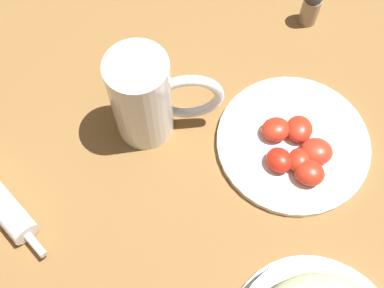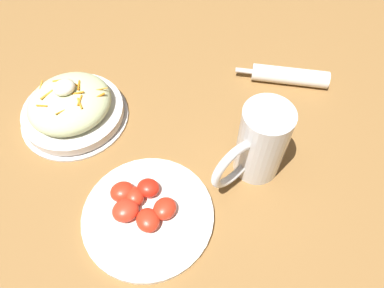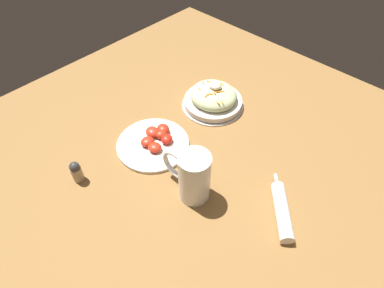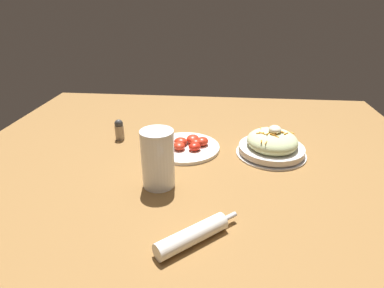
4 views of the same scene
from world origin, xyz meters
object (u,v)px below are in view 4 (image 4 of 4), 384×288
at_px(salt_shaker, 119,129).
at_px(salad_plate, 272,145).
at_px(beer_mug, 158,160).
at_px(tomato_plate, 187,146).
at_px(napkin_roll, 193,235).

bearing_deg(salt_shaker, salad_plate, 82.49).
relative_size(beer_mug, salt_shaker, 2.14).
relative_size(salad_plate, tomato_plate, 0.96).
height_order(napkin_roll, salt_shaker, salt_shaker).
bearing_deg(tomato_plate, salad_plate, 87.68).
height_order(salad_plate, beer_mug, beer_mug).
xyz_separation_m(beer_mug, napkin_roll, (0.21, 0.11, -0.05)).
relative_size(napkin_roll, salt_shaker, 2.31).
distance_m(salad_plate, salt_shaker, 0.50).
bearing_deg(salt_shaker, beer_mug, 35.15).
distance_m(beer_mug, salt_shaker, 0.32).
bearing_deg(napkin_roll, tomato_plate, -171.97).
bearing_deg(salt_shaker, napkin_roll, 31.76).
relative_size(salad_plate, salt_shaker, 3.02).
xyz_separation_m(beer_mug, tomato_plate, (-0.21, 0.05, -0.06)).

